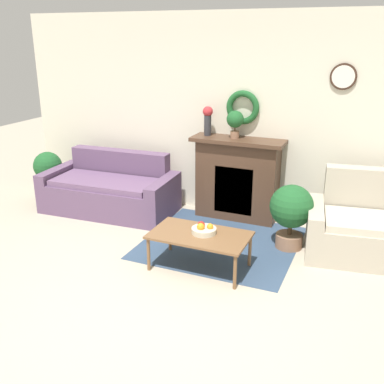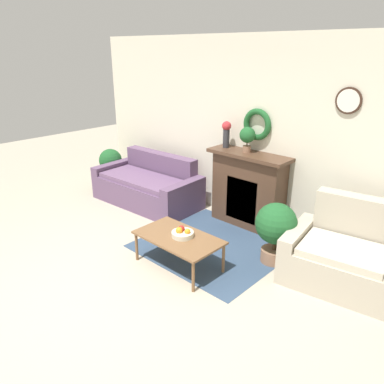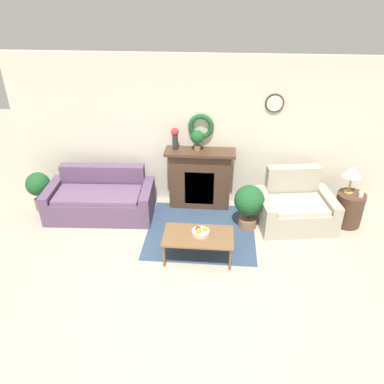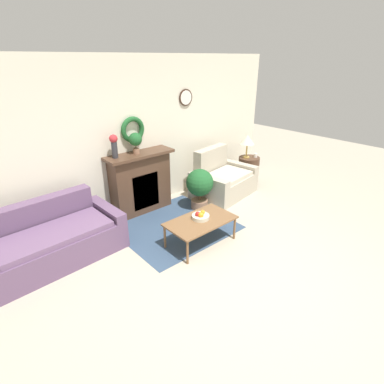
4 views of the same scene
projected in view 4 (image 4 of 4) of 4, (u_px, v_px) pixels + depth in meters
name	position (u px, v px, depth m)	size (l,w,h in m)	color
ground_plane	(251.00, 280.00, 3.88)	(16.00, 16.00, 0.00)	#ADA38E
floor_rug	(174.00, 226.00, 5.12)	(1.80, 1.70, 0.01)	#334760
wall_back	(131.00, 137.00, 5.24)	(6.80, 0.15, 2.70)	beige
fireplace	(141.00, 182.00, 5.42)	(1.23, 0.41, 1.12)	#4C3323
couch_left	(52.00, 240.00, 4.19)	(1.90, 1.01, 0.81)	#604766
loveseat_right	(222.00, 180.00, 6.20)	(1.37, 1.08, 0.94)	#B2A893
coffee_table	(201.00, 222.00, 4.50)	(1.05, 0.60, 0.40)	brown
fruit_bowl	(200.00, 216.00, 4.51)	(0.27, 0.27, 0.12)	beige
side_table_by_loveseat	(248.00, 170.00, 6.80)	(0.47, 0.47, 0.59)	#4C3323
table_lamp	(247.00, 140.00, 6.51)	(0.31, 0.31, 0.50)	#B28E42
mug	(255.00, 155.00, 6.66)	(0.08, 0.08, 0.09)	silver
vase_on_mantel_left	(114.00, 144.00, 4.84)	(0.14, 0.14, 0.39)	#2D2D33
potted_plant_on_mantel	(135.00, 140.00, 5.05)	(0.22, 0.22, 0.36)	#8E664C
potted_plant_floor_by_loveseat	(200.00, 185.00, 5.54)	(0.51, 0.51, 0.78)	#8E664C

